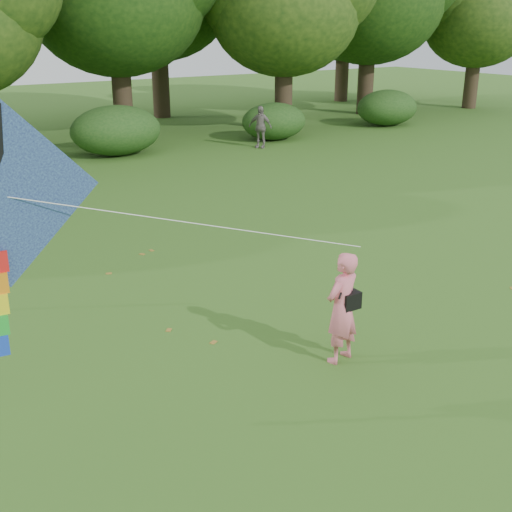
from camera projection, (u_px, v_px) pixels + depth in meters
ground at (396, 380)px, 9.16m from camera, size 100.00×100.00×0.00m
man_kite_flyer at (342, 308)px, 9.43m from camera, size 0.70×0.54×1.72m
bystander_right at (260, 127)px, 25.87m from camera, size 0.90×1.04×1.68m
crossbody_bag at (350, 300)px, 9.43m from camera, size 0.43×0.20×0.70m
flying_kite at (4, 201)px, 7.08m from camera, size 5.73×1.08×3.06m
tree_line at (30, 2)px, 26.05m from camera, size 54.70×15.30×9.48m
shrub_band at (18, 143)px, 22.30m from camera, size 39.15×3.22×1.88m
fallen_leaves at (206, 287)px, 12.36m from camera, size 8.25×12.67×0.01m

